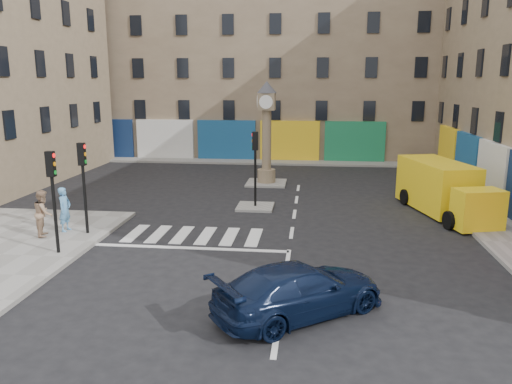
% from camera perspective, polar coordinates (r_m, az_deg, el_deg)
% --- Properties ---
extents(ground, '(120.00, 120.00, 0.00)m').
position_cam_1_polar(ground, '(17.25, 3.52, -8.62)').
color(ground, black).
rests_on(ground, ground).
extents(sidewalk_right, '(2.60, 30.00, 0.15)m').
position_cam_1_polar(sidewalk_right, '(27.93, 22.80, -1.15)').
color(sidewalk_right, gray).
rests_on(sidewalk_right, ground).
extents(sidewalk_far, '(32.00, 2.40, 0.15)m').
position_cam_1_polar(sidewalk_far, '(39.05, -0.62, 3.52)').
color(sidewalk_far, gray).
rests_on(sidewalk_far, ground).
extents(island_near, '(1.80, 1.80, 0.12)m').
position_cam_1_polar(island_near, '(25.00, -0.08, -1.70)').
color(island_near, gray).
rests_on(island_near, ground).
extents(island_far, '(2.40, 2.40, 0.12)m').
position_cam_1_polar(island_far, '(30.82, 1.19, 1.04)').
color(island_far, gray).
rests_on(island_far, ground).
extents(building_far, '(32.00, 10.00, 17.00)m').
position_cam_1_polar(building_far, '(44.38, 0.32, 15.53)').
color(building_far, '#88745B').
rests_on(building_far, ground).
extents(traffic_light_left_near, '(0.28, 0.22, 3.70)m').
position_cam_1_polar(traffic_light_left_near, '(18.97, -22.23, 0.66)').
color(traffic_light_left_near, black).
rests_on(traffic_light_left_near, sidewalk_left).
extents(traffic_light_left_far, '(0.28, 0.22, 3.70)m').
position_cam_1_polar(traffic_light_left_far, '(21.07, -19.15, 2.01)').
color(traffic_light_left_far, black).
rests_on(traffic_light_left_far, sidewalk_left).
extents(traffic_light_island, '(0.28, 0.22, 3.70)m').
position_cam_1_polar(traffic_light_island, '(24.50, -0.09, 4.04)').
color(traffic_light_island, black).
rests_on(traffic_light_island, island_near).
extents(clock_pillar, '(1.20, 1.20, 6.10)m').
position_cam_1_polar(clock_pillar, '(30.31, 1.22, 7.51)').
color(clock_pillar, '#8A755A').
rests_on(clock_pillar, island_far).
extents(navy_sedan, '(5.15, 4.60, 1.43)m').
position_cam_1_polar(navy_sedan, '(13.77, 5.01, -11.08)').
color(navy_sedan, black).
rests_on(navy_sedan, ground).
extents(yellow_van, '(3.57, 6.93, 2.42)m').
position_cam_1_polar(yellow_van, '(25.36, 20.60, 0.33)').
color(yellow_van, yellow).
rests_on(yellow_van, ground).
extents(pedestrian_blue, '(0.50, 0.70, 1.83)m').
position_cam_1_polar(pedestrian_blue, '(21.99, -21.01, -1.85)').
color(pedestrian_blue, '#5C9CD3').
rests_on(pedestrian_blue, sidewalk_left).
extents(pedestrian_tan, '(0.97, 1.09, 1.86)m').
position_cam_1_polar(pedestrian_tan, '(21.63, -23.11, -2.22)').
color(pedestrian_tan, tan).
rests_on(pedestrian_tan, sidewalk_left).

